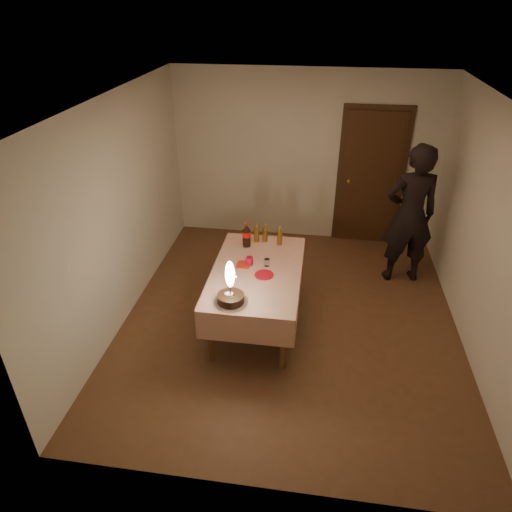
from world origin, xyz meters
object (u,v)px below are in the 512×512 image
dining_table (257,277)px  photographer (410,215)px  birthday_cake (231,293)px  amber_bottle_mid (265,233)px  clear_cup (267,262)px  red_cup (249,261)px  amber_bottle_left (257,233)px  amber_bottle_right (280,236)px  cola_bottle (247,235)px  red_plate (264,275)px

dining_table → photographer: 2.25m
birthday_cake → amber_bottle_mid: (0.18, 1.35, 0.00)m
dining_table → photographer: size_ratio=0.90×
birthday_cake → clear_cup: (0.28, 0.76, -0.07)m
red_cup → amber_bottle_mid: size_ratio=0.39×
amber_bottle_left → amber_bottle_right: (0.30, -0.04, 0.00)m
red_cup → cola_bottle: 0.46m
dining_table → red_plate: 0.17m
red_cup → cola_bottle: (-0.10, 0.43, 0.10)m
red_cup → clear_cup: bearing=0.7°
photographer → dining_table: bearing=-145.6°
red_cup → amber_bottle_right: 0.61m
cola_bottle → amber_bottle_mid: (0.21, 0.16, -0.03)m
red_cup → amber_bottle_mid: 0.61m
dining_table → clear_cup: bearing=46.8°
amber_bottle_mid → photographer: size_ratio=0.13×
dining_table → amber_bottle_right: (0.20, 0.64, 0.22)m
clear_cup → amber_bottle_right: size_ratio=0.35×
red_cup → amber_bottle_right: (0.30, 0.53, 0.07)m
birthday_cake → clear_cup: bearing=69.9°
red_plate → cola_bottle: cola_bottle is taller
amber_bottle_mid → amber_bottle_right: bearing=-17.6°
birthday_cake → amber_bottle_right: birthday_cake is taller
birthday_cake → red_plate: size_ratio=2.20×
cola_bottle → amber_bottle_mid: size_ratio=1.25×
dining_table → clear_cup: (0.10, 0.11, 0.14)m
amber_bottle_left → photographer: (1.94, 0.57, 0.11)m
amber_bottle_left → photographer: size_ratio=0.13×
red_plate → clear_cup: clear_cup is taller
amber_bottle_left → amber_bottle_right: same height
birthday_cake → clear_cup: size_ratio=5.39×
amber_bottle_left → amber_bottle_mid: size_ratio=1.00×
clear_cup → red_cup: bearing=-179.3°
amber_bottle_left → birthday_cake: bearing=-93.1°
birthday_cake → red_cup: size_ratio=4.85×
cola_bottle → amber_bottle_right: (0.40, 0.10, -0.03)m
red_plate → cola_bottle: 0.72m
amber_bottle_mid → birthday_cake: bearing=-97.5°
amber_bottle_mid → photographer: 1.92m
clear_cup → photographer: bearing=33.5°
dining_table → clear_cup: clear_cup is taller
cola_bottle → photographer: (2.04, 0.72, 0.07)m
dining_table → cola_bottle: bearing=110.7°
amber_bottle_mid → cola_bottle: bearing=-142.9°
dining_table → photographer: photographer is taller
dining_table → amber_bottle_right: 0.70m
amber_bottle_left → cola_bottle: bearing=-126.4°
amber_bottle_left → amber_bottle_mid: (0.11, 0.02, 0.00)m
birthday_cake → dining_table: bearing=75.0°
amber_bottle_mid → red_cup: bearing=-100.1°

